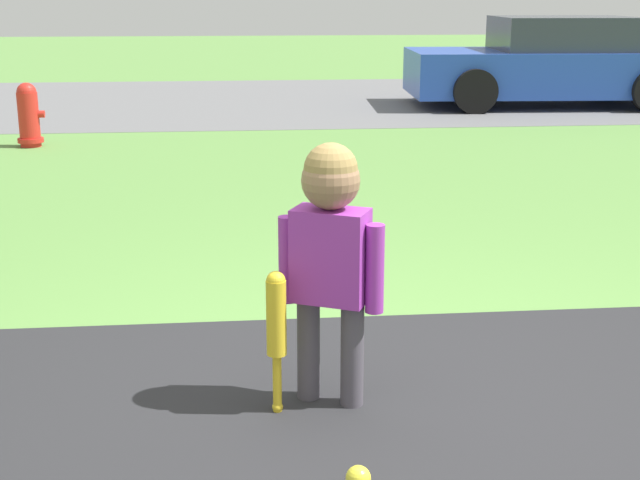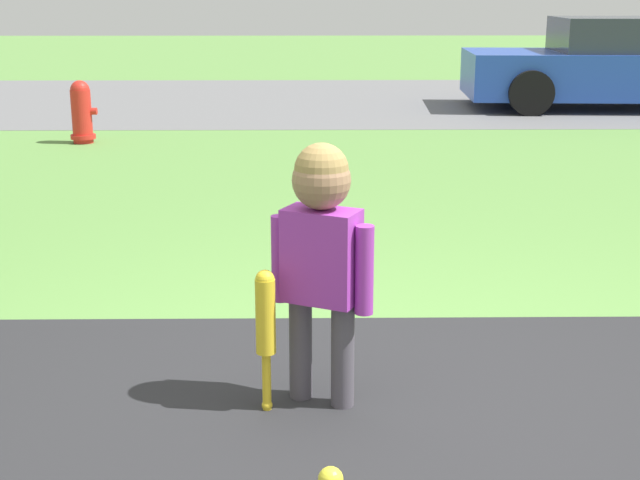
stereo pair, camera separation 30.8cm
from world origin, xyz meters
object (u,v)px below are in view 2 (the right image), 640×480
Objects in this scene: sports_ball at (331,479)px; child at (321,238)px; fire_hydrant at (82,112)px; parked_car at (612,66)px; baseball_bat at (266,321)px.

child is at bearing 91.76° from sports_ball.
child is 6.72m from fire_hydrant.
parked_car reaches higher than child.
sports_ball is at bearing -70.35° from fire_hydrant.
sports_ball is 7.34m from fire_hydrant.
child is 1.56× the size of fire_hydrant.
baseball_bat is 0.71m from sports_ball.
fire_hydrant is (-2.23, 6.32, -0.04)m from baseball_bat.
parked_car reaches higher than sports_ball.
baseball_bat is (-0.21, -0.07, -0.30)m from child.
child is 0.38m from baseball_bat.
fire_hydrant is at bearing 136.99° from child.
baseball_bat reaches higher than sports_ball.
baseball_bat is at bearing -135.29° from child.
fire_hydrant is (-2.45, 6.25, -0.34)m from child.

